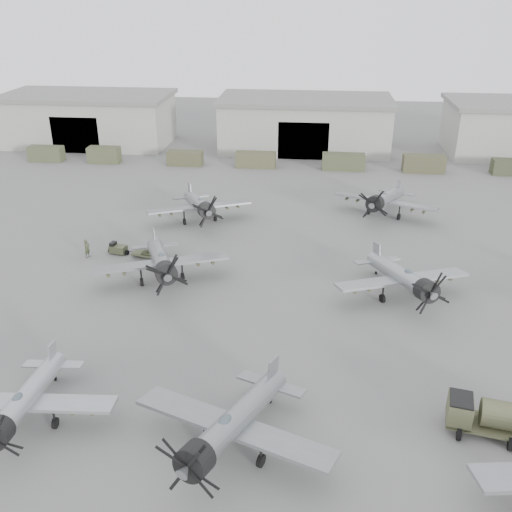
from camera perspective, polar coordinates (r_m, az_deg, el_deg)
The scene contains 19 objects.
ground at distance 43.91m, azimuth 2.54°, elevation -10.09°, with size 220.00×220.00×0.00m, color slate.
hangar_left at distance 107.58m, azimuth -16.35°, elevation 13.06°, with size 29.00×14.80×8.70m.
hangar_center at distance 99.97m, azimuth 4.89°, elevation 13.08°, with size 29.00×14.80×8.70m.
support_truck_0 at distance 98.86m, azimuth -20.25°, elevation 9.58°, with size 5.47×2.20×2.34m, color #434A30.
support_truck_1 at distance 95.07m, azimuth -14.95°, elevation 9.75°, with size 4.99×2.20×2.51m, color #44482F.
support_truck_2 at distance 91.37m, azimuth -7.11°, elevation 9.69°, with size 5.50×2.20×2.19m, color #44452D.
support_truck_3 at distance 89.56m, azimuth -0.03°, elevation 9.61°, with size 6.11×2.20×2.32m, color #4B4B31.
support_truck_4 at distance 89.22m, azimuth 8.73°, elevation 9.30°, with size 6.44×2.20×2.47m, color #42482F.
support_truck_5 at distance 90.61m, azimuth 16.43°, elevation 8.86°, with size 6.24×2.20×2.59m, color #44432D.
support_truck_6 at distance 93.83m, azimuth 24.17°, elevation 8.12°, with size 5.62×2.20×2.29m, color #383D28.
aircraft_near_0 at distance 39.35m, azimuth -22.25°, elevation -13.35°, with size 11.35×10.21×4.53m.
aircraft_near_1 at distance 34.62m, azimuth -2.57°, elevation -16.58°, with size 12.60×11.39×5.10m.
aircraft_mid_1 at distance 53.71m, azimuth -9.47°, elevation -0.52°, with size 12.64×11.42×5.12m.
aircraft_mid_2 at distance 51.89m, azimuth 14.60°, elevation -2.12°, with size 12.14×10.96×4.91m.
aircraft_far_0 at distance 67.40m, azimuth -5.67°, elevation 5.09°, with size 12.12×10.98×4.95m.
aircraft_far_1 at distance 70.59m, azimuth 12.73°, elevation 5.55°, with size 12.31×11.15×5.02m.
fuel_tanker at distance 39.47m, azimuth 23.25°, elevation -14.60°, with size 6.76×3.34×2.50m.
tug_trailer at distance 60.89m, azimuth -12.50°, elevation 0.49°, with size 6.31×2.40×1.25m.
ground_crew at distance 61.31m, azimuth -16.54°, elevation 0.73°, with size 0.72×0.47×1.98m, color #3A412A.
Camera 1 is at (1.77, -35.75, 25.44)m, focal length 40.00 mm.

